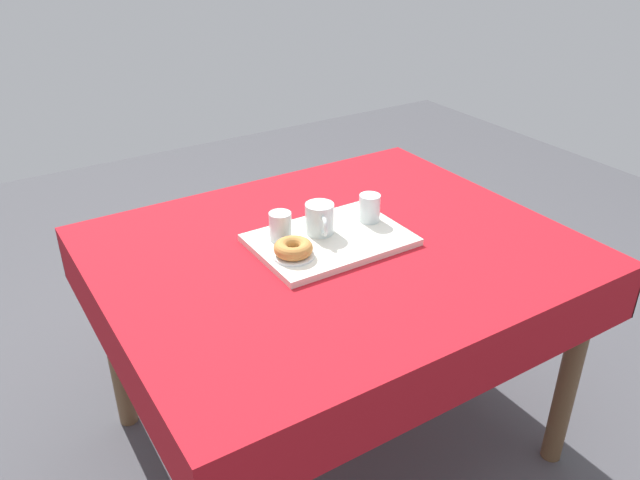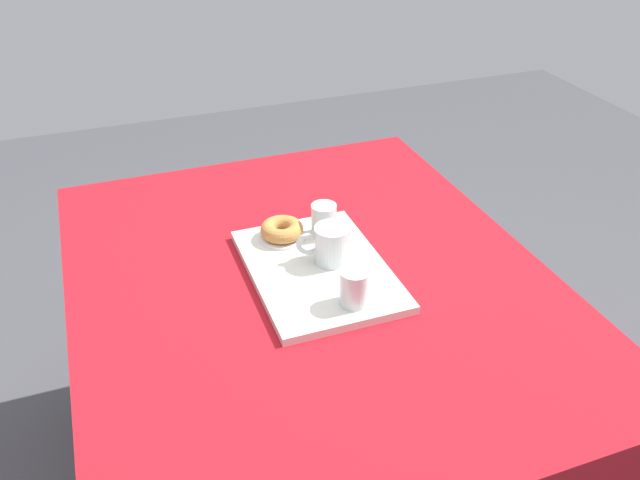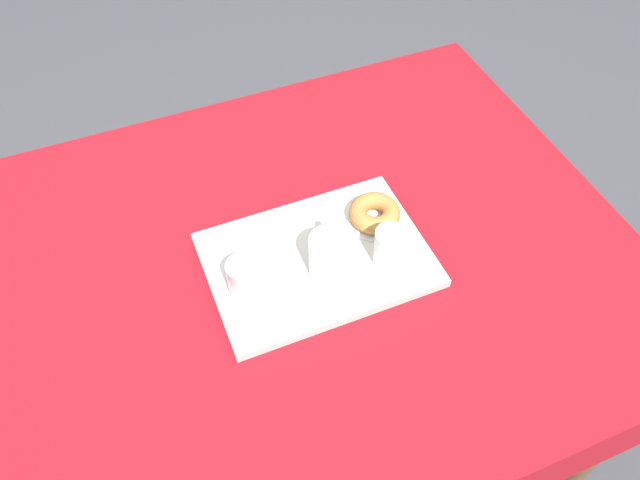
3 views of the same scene
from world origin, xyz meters
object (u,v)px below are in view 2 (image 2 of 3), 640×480
at_px(tea_mug_left, 331,245).
at_px(dining_table, 311,306).
at_px(water_glass_far, 324,221).
at_px(serving_tray, 318,270).
at_px(water_glass_near, 354,289).
at_px(donut_plate_left, 282,237).
at_px(sugar_donut_left, 282,229).

bearing_deg(tea_mug_left, dining_table, -73.56).
distance_m(dining_table, water_glass_far, 0.22).
height_order(serving_tray, water_glass_near, water_glass_near).
relative_size(serving_tray, donut_plate_left, 3.82).
distance_m(dining_table, tea_mug_left, 0.16).
xyz_separation_m(dining_table, serving_tray, (-0.01, 0.02, 0.10)).
height_order(donut_plate_left, sugar_donut_left, sugar_donut_left).
height_order(serving_tray, sugar_donut_left, sugar_donut_left).
bearing_deg(donut_plate_left, water_glass_near, 12.50).
relative_size(dining_table, water_glass_near, 15.79).
bearing_deg(donut_plate_left, sugar_donut_left, 0.00).
xyz_separation_m(serving_tray, donut_plate_left, (-0.15, -0.04, 0.01)).
distance_m(water_glass_far, donut_plate_left, 0.11).
relative_size(tea_mug_left, sugar_donut_left, 1.16).
bearing_deg(donut_plate_left, water_glass_far, 80.05).
bearing_deg(water_glass_near, serving_tray, -170.64).
relative_size(water_glass_near, water_glass_far, 1.00).
bearing_deg(tea_mug_left, sugar_donut_left, -149.53).
xyz_separation_m(serving_tray, water_glass_far, (-0.13, 0.06, 0.05)).
bearing_deg(water_glass_near, sugar_donut_left, -167.50).
relative_size(water_glass_near, donut_plate_left, 0.73).
bearing_deg(water_glass_near, donut_plate_left, -167.50).
distance_m(tea_mug_left, donut_plate_left, 0.16).
distance_m(water_glass_near, sugar_donut_left, 0.31).
distance_m(dining_table, donut_plate_left, 0.19).
relative_size(donut_plate_left, sugar_donut_left, 1.07).
distance_m(dining_table, water_glass_near, 0.22).
height_order(tea_mug_left, donut_plate_left, tea_mug_left).
bearing_deg(serving_tray, dining_table, -74.77).
relative_size(tea_mug_left, donut_plate_left, 1.08).
distance_m(dining_table, serving_tray, 0.10).
bearing_deg(water_glass_far, tea_mug_left, -12.28).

